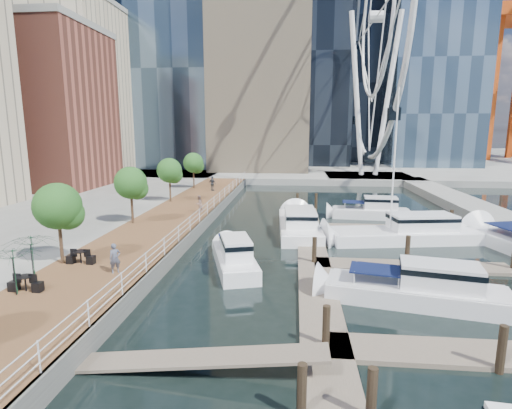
{
  "coord_description": "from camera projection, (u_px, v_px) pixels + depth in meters",
  "views": [
    {
      "loc": [
        1.68,
        -16.55,
        8.45
      ],
      "look_at": [
        -1.16,
        12.49,
        3.0
      ],
      "focal_mm": 28.0,
      "sensor_mm": 36.0,
      "label": 1
    }
  ],
  "objects": [
    {
      "name": "pier",
      "position": [
        368.0,
        178.0,
        67.35
      ],
      "size": [
        14.0,
        12.0,
        1.0
      ],
      "primitive_type": "cube",
      "color": "gray",
      "rests_on": "ground"
    },
    {
      "name": "pedestrian_far",
      "position": [
        212.0,
        184.0,
        49.63
      ],
      "size": [
        1.15,
        0.91,
        1.82
      ],
      "primitive_type": "imported",
      "rotation": [
        0.0,
        0.0,
        2.63
      ],
      "color": "#363B44",
      "rests_on": "boardwalk"
    },
    {
      "name": "land_far",
      "position": [
        289.0,
        158.0,
        117.6
      ],
      "size": [
        200.0,
        114.0,
        1.0
      ],
      "primitive_type": "cube",
      "color": "gray",
      "rests_on": "ground"
    },
    {
      "name": "yacht_foreground",
      "position": [
        415.0,
        303.0,
        19.82
      ],
      "size": [
        9.81,
        4.44,
        2.15
      ],
      "primitive_type": null,
      "rotation": [
        0.0,
        0.0,
        1.36
      ],
      "color": "silver",
      "rests_on": "ground"
    },
    {
      "name": "breakwater",
      "position": [
        501.0,
        221.0,
        35.47
      ],
      "size": [
        4.0,
        60.0,
        1.0
      ],
      "primitive_type": "cube",
      "color": "gray",
      "rests_on": "ground"
    },
    {
      "name": "street_trees",
      "position": [
        131.0,
        183.0,
        31.9
      ],
      "size": [
        2.6,
        42.6,
        4.6
      ],
      "color": "#3F2B1C",
      "rests_on": "ground"
    },
    {
      "name": "railing",
      "position": [
        199.0,
        215.0,
        32.88
      ],
      "size": [
        0.1,
        60.0,
        1.05
      ],
      "primitive_type": null,
      "color": "white",
      "rests_on": "boardwalk"
    },
    {
      "name": "cafe_tables",
      "position": [
        3.0,
        302.0,
        16.69
      ],
      "size": [
        2.5,
        13.7,
        0.74
      ],
      "color": "black",
      "rests_on": "ground"
    },
    {
      "name": "boardwalk",
      "position": [
        166.0,
        227.0,
        33.35
      ],
      "size": [
        6.0,
        60.0,
        1.0
      ],
      "primitive_type": "cube",
      "color": "brown",
      "rests_on": "ground"
    },
    {
      "name": "pedestrian_near",
      "position": [
        115.0,
        258.0,
        21.05
      ],
      "size": [
        0.69,
        0.65,
        1.59
      ],
      "primitive_type": "imported",
      "rotation": [
        0.0,
        0.0,
        0.63
      ],
      "color": "#4A5063",
      "rests_on": "boardwalk"
    },
    {
      "name": "pedestrian_mid",
      "position": [
        199.0,
        204.0,
        36.56
      ],
      "size": [
        0.86,
        0.95,
        1.59
      ],
      "primitive_type": "imported",
      "rotation": [
        0.0,
        0.0,
        -1.98
      ],
      "color": "#89695F",
      "rests_on": "boardwalk"
    },
    {
      "name": "floating_docks",
      "position": [
        387.0,
        250.0,
        26.82
      ],
      "size": [
        16.0,
        34.0,
        2.6
      ],
      "color": "#6D6051",
      "rests_on": "ground"
    },
    {
      "name": "moored_yachts",
      "position": [
        402.0,
        248.0,
        28.96
      ],
      "size": [
        25.88,
        34.47,
        11.5
      ],
      "color": "white",
      "rests_on": "ground"
    },
    {
      "name": "seawall",
      "position": [
        201.0,
        228.0,
        33.06
      ],
      "size": [
        0.25,
        60.0,
        1.0
      ],
      "primitive_type": "cube",
      "color": "#595954",
      "rests_on": "ground"
    },
    {
      "name": "ferris_wheel",
      "position": [
        376.0,
        17.0,
        62.68
      ],
      "size": [
        5.8,
        45.6,
        47.8
      ],
      "color": "white",
      "rests_on": "ground"
    },
    {
      "name": "ground",
      "position": [
        255.0,
        321.0,
        17.9
      ],
      "size": [
        520.0,
        520.0,
        0.0
      ],
      "primitive_type": "plane",
      "color": "black",
      "rests_on": "ground"
    }
  ]
}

